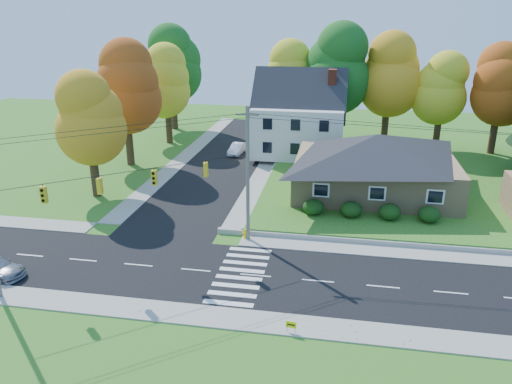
% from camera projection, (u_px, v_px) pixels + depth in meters
% --- Properties ---
extents(ground, '(120.00, 120.00, 0.00)m').
position_uv_depth(ground, '(256.00, 276.00, 32.11)').
color(ground, '#3D7923').
extents(road_main, '(90.00, 8.00, 0.02)m').
position_uv_depth(road_main, '(256.00, 275.00, 32.10)').
color(road_main, black).
rests_on(road_main, ground).
extents(road_cross, '(8.00, 44.00, 0.02)m').
position_uv_depth(road_cross, '(227.00, 159.00, 57.48)').
color(road_cross, black).
rests_on(road_cross, ground).
extents(sidewalk_north, '(90.00, 2.00, 0.08)m').
position_uv_depth(sidewalk_north, '(268.00, 242.00, 36.72)').
color(sidewalk_north, '#9C9A90').
rests_on(sidewalk_north, ground).
extents(sidewalk_south, '(90.00, 2.00, 0.08)m').
position_uv_depth(sidewalk_south, '(240.00, 320.00, 27.47)').
color(sidewalk_south, '#9C9A90').
rests_on(sidewalk_south, ground).
extents(lawn, '(30.00, 30.00, 0.50)m').
position_uv_depth(lawn, '(422.00, 181.00, 49.31)').
color(lawn, '#3D7923').
rests_on(lawn, ground).
extents(ranch_house, '(14.60, 10.60, 5.40)m').
position_uv_depth(ranch_house, '(375.00, 163.00, 44.48)').
color(ranch_house, tan).
rests_on(ranch_house, lawn).
extents(colonial_house, '(10.40, 8.40, 9.60)m').
position_uv_depth(colonial_house, '(299.00, 118.00, 56.44)').
color(colonial_house, silver).
rests_on(colonial_house, lawn).
extents(hedge_row, '(10.70, 1.70, 1.27)m').
position_uv_depth(hedge_row, '(370.00, 211.00, 39.55)').
color(hedge_row, '#163A10').
rests_on(hedge_row, lawn).
extents(traffic_infrastructure, '(38.10, 10.66, 10.00)m').
position_uv_depth(traffic_infrastructure, '(257.00, 193.00, 31.62)').
color(traffic_infrastructure, '#666059').
rests_on(traffic_infrastructure, ground).
extents(tree_lot_0, '(6.72, 6.72, 12.51)m').
position_uv_depth(tree_lot_0, '(288.00, 78.00, 61.05)').
color(tree_lot_0, '#3F2A19').
rests_on(tree_lot_0, lawn).
extents(tree_lot_1, '(7.84, 7.84, 14.60)m').
position_uv_depth(tree_lot_1, '(338.00, 69.00, 58.69)').
color(tree_lot_1, '#3F2A19').
rests_on(tree_lot_1, lawn).
extents(tree_lot_2, '(7.28, 7.28, 13.56)m').
position_uv_depth(tree_lot_2, '(389.00, 75.00, 58.85)').
color(tree_lot_2, '#3F2A19').
rests_on(tree_lot_2, lawn).
extents(tree_lot_3, '(6.16, 6.16, 11.47)m').
position_uv_depth(tree_lot_3, '(443.00, 88.00, 57.39)').
color(tree_lot_3, '#3F2A19').
rests_on(tree_lot_3, lawn).
extents(tree_lot_4, '(6.72, 6.72, 12.51)m').
position_uv_depth(tree_lot_4, '(501.00, 85.00, 55.25)').
color(tree_lot_4, '#3F2A19').
rests_on(tree_lot_4, lawn).
extents(tree_west_0, '(6.16, 6.16, 11.47)m').
position_uv_depth(tree_west_0, '(89.00, 119.00, 43.56)').
color(tree_west_0, '#3F2A19').
rests_on(tree_west_0, ground).
extents(tree_west_1, '(7.28, 7.28, 13.56)m').
position_uv_depth(tree_west_1, '(124.00, 87.00, 52.53)').
color(tree_west_1, '#3F2A19').
rests_on(tree_west_1, ground).
extents(tree_west_2, '(6.72, 6.72, 12.51)m').
position_uv_depth(tree_west_2, '(166.00, 81.00, 61.84)').
color(tree_west_2, '#3F2A19').
rests_on(tree_west_2, ground).
extents(tree_west_3, '(7.84, 7.84, 14.60)m').
position_uv_depth(tree_west_3, '(172.00, 64.00, 69.13)').
color(tree_west_3, '#3F2A19').
rests_on(tree_west_3, ground).
extents(white_car, '(1.75, 3.96, 1.26)m').
position_uv_depth(white_car, '(237.00, 149.00, 59.17)').
color(white_car, silver).
rests_on(white_car, road_cross).
extents(fire_hydrant, '(0.45, 0.35, 0.79)m').
position_uv_depth(fire_hydrant, '(245.00, 234.00, 37.16)').
color(fire_hydrant, yellow).
rests_on(fire_hydrant, ground).
extents(yard_sign, '(0.56, 0.09, 0.71)m').
position_uv_depth(yard_sign, '(291.00, 325.00, 26.22)').
color(yard_sign, black).
rests_on(yard_sign, ground).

